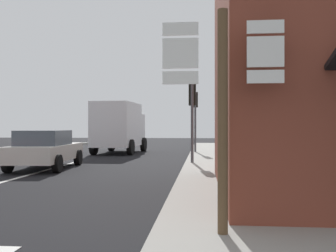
# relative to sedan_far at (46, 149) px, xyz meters

# --- Properties ---
(ground_plane) EXTENTS (80.00, 80.00, 0.00)m
(ground_plane) POSITION_rel_sedan_far_xyz_m (0.24, 0.87, -0.76)
(ground_plane) COLOR black
(sidewalk_right) EXTENTS (3.00, 44.00, 0.14)m
(sidewalk_right) POSITION_rel_sedan_far_xyz_m (6.77, -1.13, -0.69)
(sidewalk_right) COLOR gray
(sidewalk_right) RESTS_ON ground
(lane_centre_stripe) EXTENTS (0.16, 12.00, 0.01)m
(lane_centre_stripe) POSITION_rel_sedan_far_xyz_m (0.24, -3.13, -0.75)
(lane_centre_stripe) COLOR silver
(lane_centre_stripe) RESTS_ON ground
(sedan_far) EXTENTS (2.19, 4.31, 1.47)m
(sedan_far) POSITION_rel_sedan_far_xyz_m (0.00, 0.00, 0.00)
(sedan_far) COLOR beige
(sedan_far) RESTS_ON ground
(delivery_truck) EXTENTS (2.73, 5.12, 3.05)m
(delivery_truck) POSITION_rel_sedan_far_xyz_m (0.91, 8.68, 0.89)
(delivery_truck) COLOR silver
(delivery_truck) RESTS_ON ground
(route_sign_post) EXTENTS (1.66, 0.14, 3.20)m
(route_sign_post) POSITION_rel_sedan_far_xyz_m (6.27, -8.63, 1.15)
(route_sign_post) COLOR brown
(route_sign_post) RESTS_ON ground
(traffic_light_near_right) EXTENTS (0.30, 0.49, 3.40)m
(traffic_light_near_right) POSITION_rel_sedan_far_xyz_m (5.57, 1.76, 1.76)
(traffic_light_near_right) COLOR #47474C
(traffic_light_near_right) RESTS_ON ground
(traffic_light_far_right) EXTENTS (0.30, 0.49, 3.67)m
(traffic_light_far_right) POSITION_rel_sedan_far_xyz_m (5.57, 8.34, 1.96)
(traffic_light_far_right) COLOR #47474C
(traffic_light_far_right) RESTS_ON ground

